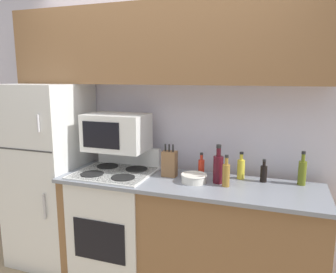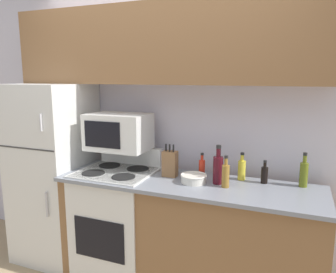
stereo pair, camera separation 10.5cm
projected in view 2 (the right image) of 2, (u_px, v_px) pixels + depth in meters
name	position (u px, v px, depth m)	size (l,w,h in m)	color
wall_back	(169.00, 127.00, 2.99)	(8.00, 0.05, 2.55)	silver
lower_cabinets	(186.00, 235.00, 2.65)	(2.06, 0.61, 0.92)	brown
refrigerator	(55.00, 172.00, 3.12)	(0.63, 0.69, 1.66)	silver
upper_cabinets	(161.00, 45.00, 2.69)	(2.69, 0.33, 0.64)	brown
stove	(118.00, 221.00, 2.87)	(0.63, 0.60, 1.10)	silver
microwave	(118.00, 132.00, 2.83)	(0.53, 0.35, 0.31)	silver
knife_block	(170.00, 164.00, 2.67)	(0.12, 0.08, 0.27)	brown
bowl	(194.00, 178.00, 2.52)	(0.20, 0.20, 0.07)	silver
bottle_hot_sauce	(202.00, 168.00, 2.65)	(0.05, 0.05, 0.20)	red
bottle_cooking_spray	(242.00, 169.00, 2.58)	(0.06, 0.06, 0.22)	gold
bottle_wine_red	(218.00, 169.00, 2.49)	(0.08, 0.08, 0.30)	#470F19
bottle_vinegar	(226.00, 175.00, 2.41)	(0.06, 0.06, 0.24)	olive
bottle_olive_oil	(304.00, 173.00, 2.42)	(0.06, 0.06, 0.26)	#5B6619
bottle_soy_sauce	(264.00, 174.00, 2.50)	(0.05, 0.05, 0.18)	black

